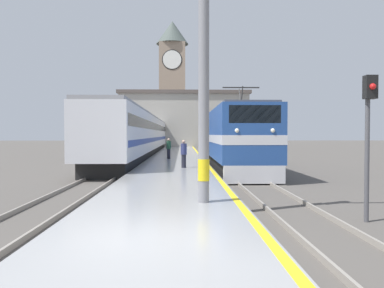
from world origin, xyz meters
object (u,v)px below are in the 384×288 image
at_px(person_on_platform, 184,153).
at_px(clock_tower, 172,79).
at_px(second_waiting_passenger, 169,148).
at_px(signal_post, 369,124).
at_px(catenary_mast, 207,65).
at_px(passenger_train, 146,135).
at_px(locomotive_train, 231,139).

distance_m(person_on_platform, clock_tower, 49.24).
xyz_separation_m(second_waiting_passenger, signal_post, (5.88, -19.29, 1.34)).
relative_size(catenary_mast, second_waiting_passenger, 4.89).
bearing_deg(person_on_platform, signal_post, -67.55).
distance_m(catenary_mast, signal_post, 4.51).
xyz_separation_m(passenger_train, signal_post, (8.89, -31.64, 0.34)).
bearing_deg(catenary_mast, clock_tower, 92.48).
bearing_deg(locomotive_train, catenary_mast, -100.12).
height_order(locomotive_train, second_waiting_passenger, locomotive_train).
distance_m(passenger_train, person_on_platform, 20.61).
xyz_separation_m(locomotive_train, clock_tower, (-5.07, 44.45, 10.38)).
distance_m(clock_tower, signal_post, 60.58).
xyz_separation_m(passenger_train, second_waiting_passenger, (3.00, -12.35, -1.00)).
bearing_deg(catenary_mast, locomotive_train, 79.88).
relative_size(locomotive_train, catenary_mast, 2.12).
relative_size(second_waiting_passenger, signal_post, 0.41).
distance_m(passenger_train, second_waiting_passenger, 12.75).
distance_m(catenary_mast, person_on_platform, 11.13).
bearing_deg(clock_tower, second_waiting_passenger, -88.87).
distance_m(locomotive_train, passenger_train, 18.21).
bearing_deg(passenger_train, signal_post, -74.32).
bearing_deg(signal_post, locomotive_train, 96.12).
xyz_separation_m(clock_tower, signal_post, (6.68, -59.40, -9.82)).
relative_size(catenary_mast, clock_tower, 0.33).
relative_size(locomotive_train, passenger_train, 0.34).
relative_size(person_on_platform, second_waiting_passenger, 1.00).
height_order(catenary_mast, second_waiting_passenger, catenary_mast).
height_order(catenary_mast, clock_tower, clock_tower).
bearing_deg(second_waiting_passenger, locomotive_train, -45.39).
height_order(locomotive_train, signal_post, locomotive_train).
relative_size(passenger_train, clock_tower, 2.05).
bearing_deg(second_waiting_passenger, passenger_train, 103.67).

